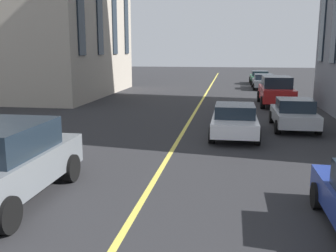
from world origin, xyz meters
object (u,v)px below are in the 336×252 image
car_white_near (235,120)px  car_grey_trailing (263,81)px  car_grey_parked_a (6,162)px  car_green_oncoming (259,77)px  car_red_mid (276,90)px  car_silver_far (294,114)px

car_white_near → car_grey_trailing: (20.19, -2.68, 0.00)m
car_grey_trailing → car_grey_parked_a: (-28.18, 8.09, 0.27)m
car_white_near → car_green_oncoming: 25.47m
car_red_mid → car_grey_trailing: (10.61, -0.00, -0.27)m
car_grey_trailing → car_red_mid: bearing=180.0°
car_white_near → car_red_mid: car_red_mid is taller
car_white_near → car_grey_parked_a: car_grey_parked_a is taller
car_red_mid → car_green_oncoming: car_red_mid is taller
car_white_near → car_red_mid: size_ratio=0.94×
car_white_near → car_green_oncoming: bearing=-6.1°
car_green_oncoming → car_silver_far: car_silver_far is taller
car_grey_trailing → car_white_near: bearing=172.4°
car_grey_trailing → car_grey_parked_a: bearing=164.0°
car_grey_parked_a → car_silver_far: 12.86m
car_red_mid → car_silver_far: (-7.58, -0.00, -0.27)m
car_red_mid → car_silver_far: size_ratio=1.21×
car_white_near → car_silver_far: car_silver_far is taller
car_green_oncoming → car_grey_parked_a: car_grey_parked_a is taller
car_green_oncoming → car_white_near: bearing=173.9°
car_red_mid → car_white_near: bearing=164.3°
car_white_near → car_green_oncoming: size_ratio=1.00×
car_red_mid → car_green_oncoming: size_ratio=1.07×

